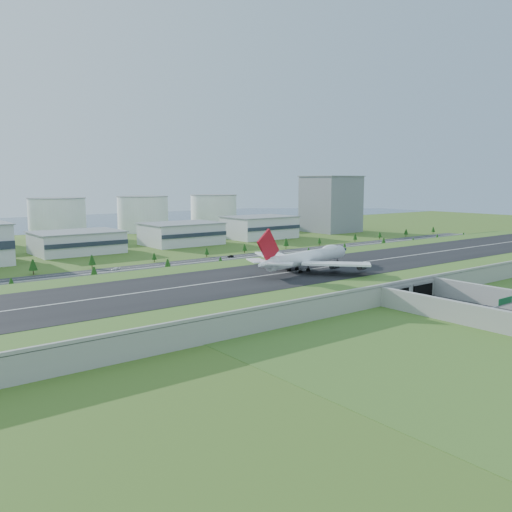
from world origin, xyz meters
TOP-DOWN VIEW (x-y plane):
  - ground at (0.00, 0.00)m, footprint 1200.00×1200.00m
  - airfield_deck at (0.00, -0.09)m, footprint 520.00×100.00m
  - north_expressway at (0.00, 95.00)m, footprint 560.00×36.00m
  - tree_row at (-5.35, 95.00)m, footprint 507.54×48.66m
  - hangar_mid_a at (-60.00, 190.00)m, footprint 58.00×42.00m
  - hangar_mid_b at (25.00, 190.00)m, footprint 58.00×42.00m
  - hangar_mid_c at (105.00, 190.00)m, footprint 58.00×42.00m
  - office_tower at (200.00, 195.00)m, footprint 46.00×46.00m
  - fuel_tank_b at (-35.00, 310.00)m, footprint 50.00×50.00m
  - fuel_tank_c at (50.00, 310.00)m, footprint 50.00×50.00m
  - fuel_tank_d at (135.00, 310.00)m, footprint 50.00×50.00m
  - bay_water at (0.00, 480.00)m, footprint 1200.00×260.00m
  - boeing_747 at (-14.73, -0.36)m, footprint 71.97×67.38m
  - car_0 at (-8.23, -84.68)m, footprint 2.82×4.16m
  - car_2 at (9.91, -78.80)m, footprint 3.74×5.75m
  - car_5 at (13.60, 104.70)m, footprint 4.58×1.79m
  - car_6 at (207.58, 86.33)m, footprint 6.08×2.85m
  - car_7 at (-68.86, 102.37)m, footprint 5.12×2.24m

SIDE VIEW (x-z plane):
  - ground at x=0.00m, z-range 0.00..0.00m
  - bay_water at x=0.00m, z-range 0.00..0.06m
  - north_expressway at x=0.00m, z-range 0.00..0.12m
  - car_0 at x=-8.23m, z-range 0.12..1.44m
  - car_7 at x=-68.86m, z-range 0.12..1.58m
  - car_2 at x=9.91m, z-range 0.12..1.59m
  - car_5 at x=13.60m, z-range 0.12..1.61m
  - car_6 at x=207.58m, z-range 0.12..1.80m
  - airfield_deck at x=0.00m, z-range -0.48..8.72m
  - tree_row at x=-5.35m, z-range 0.37..8.71m
  - hangar_mid_a at x=-60.00m, z-range 0.00..15.00m
  - hangar_mid_b at x=25.00m, z-range 0.00..17.00m
  - hangar_mid_c at x=105.00m, z-range 0.00..19.00m
  - boeing_747 at x=-14.73m, z-range 3.12..25.60m
  - fuel_tank_b at x=-35.00m, z-range 0.00..35.00m
  - fuel_tank_c at x=50.00m, z-range 0.00..35.00m
  - fuel_tank_d at x=135.00m, z-range 0.00..35.00m
  - office_tower at x=200.00m, z-range 0.00..55.00m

